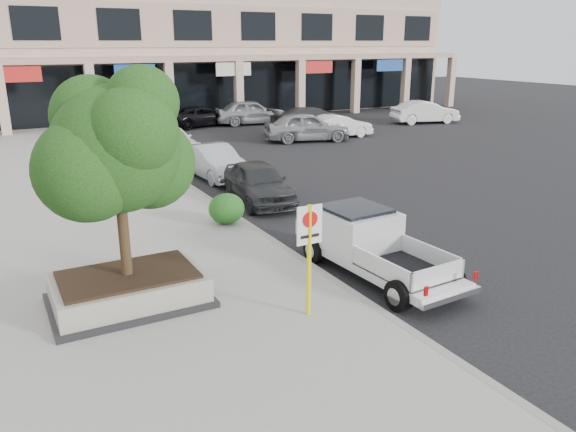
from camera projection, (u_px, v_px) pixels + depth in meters
The scene contains 19 objects.
ground at pixel (386, 273), 13.76m from camera, with size 120.00×120.00×0.00m, color black.
sidewalk at pixel (106, 234), 16.26m from camera, with size 8.00×52.00×0.15m, color gray.
curb at pixel (232, 215), 18.06m from camera, with size 0.20×52.00×0.15m, color gray.
strip_mall at pixel (203, 50), 44.46m from camera, with size 40.55×12.43×9.50m.
planter at pixel (129, 289), 11.73m from camera, with size 3.20×2.20×0.68m.
planter_tree at pixel (121, 148), 11.05m from camera, with size 2.90×2.55×4.00m.
no_parking_sign at pixel (309, 245), 10.92m from camera, with size 0.55×0.09×2.30m.
hedge at pixel (227, 209), 16.87m from camera, with size 1.10×0.99×0.94m, color #174F16.
pickup_truck at pixel (378, 247), 13.32m from camera, with size 1.80×4.86×1.53m, color silver, non-canonical shape.
curb_car_a at pixel (258, 182), 19.63m from camera, with size 1.68×4.17×1.42m, color #292B2E.
curb_car_b at pixel (214, 162), 23.06m from camera, with size 1.46×4.19×1.38m, color #A5A8AD.
curb_car_c at pixel (170, 141), 27.92m from camera, with size 1.91×4.71×1.37m, color white.
curb_car_d at pixel (130, 127), 32.40m from camera, with size 2.28×4.93×1.37m, color black.
lot_car_a at pixel (307, 127), 31.70m from camera, with size 1.94×4.82×1.64m, color #95979C.
lot_car_b at pixel (338, 126), 32.99m from camera, with size 1.41×4.05×1.33m, color silver.
lot_car_c at pixel (315, 121), 34.12m from camera, with size 2.27×5.59×1.62m, color #2D2F32.
lot_car_d at pixel (201, 116), 37.33m from camera, with size 2.23×4.84×1.35m, color black.
lot_car_e at pixel (251, 112), 38.11m from camera, with size 1.98×4.92×1.67m, color #95999D.
lot_car_f at pixel (425, 112), 38.76m from camera, with size 1.61×4.62×1.52m, color silver.
Camera 1 is at (-8.19, -10.03, 5.43)m, focal length 35.00 mm.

